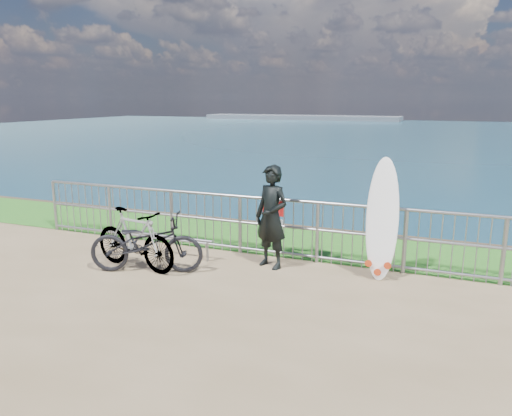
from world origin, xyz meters
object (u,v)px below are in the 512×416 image
at_px(surfer, 271,217).
at_px(bicycle_far, 134,239).
at_px(bicycle_near, 146,243).
at_px(surfboard, 382,223).

distance_m(surfer, bicycle_far, 2.39).
bearing_deg(bicycle_near, bicycle_far, 58.04).
relative_size(surfer, bicycle_near, 0.94).
xyz_separation_m(surfer, bicycle_near, (-1.87, -1.03, -0.39)).
xyz_separation_m(surfer, surfboard, (1.84, 0.19, 0.02)).
distance_m(surfer, surfboard, 1.85).
distance_m(surfer, bicycle_near, 2.17).
height_order(bicycle_near, bicycle_far, bicycle_far).
distance_m(bicycle_near, bicycle_far, 0.29).
xyz_separation_m(bicycle_near, bicycle_far, (-0.28, 0.06, 0.03)).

